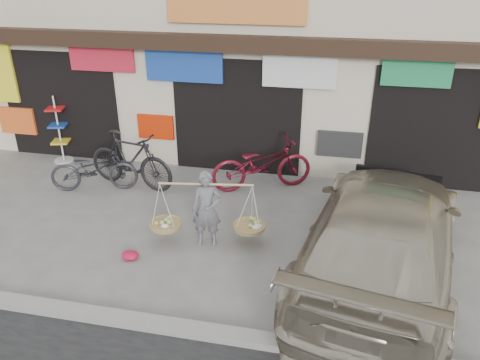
% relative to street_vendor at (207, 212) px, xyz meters
% --- Properties ---
extents(ground, '(70.00, 70.00, 0.00)m').
position_rel_street_vendor_xyz_m(ground, '(-0.16, -0.22, -0.65)').
color(ground, gray).
rests_on(ground, ground).
extents(kerb, '(70.00, 0.25, 0.12)m').
position_rel_street_vendor_xyz_m(kerb, '(-0.16, -2.22, -0.59)').
color(kerb, gray).
rests_on(kerb, ground).
extents(shophouse_block, '(14.00, 6.32, 7.00)m').
position_rel_street_vendor_xyz_m(shophouse_block, '(-0.16, 6.19, 2.79)').
color(shophouse_block, beige).
rests_on(shophouse_block, ground).
extents(street_vendor, '(2.05, 0.80, 1.44)m').
position_rel_street_vendor_xyz_m(street_vendor, '(0.00, 0.00, 0.00)').
color(street_vendor, slate).
rests_on(street_vendor, ground).
extents(bike_0, '(2.01, 1.19, 1.00)m').
position_rel_street_vendor_xyz_m(bike_0, '(-3.04, 1.60, -0.15)').
color(bike_0, '#2C2D32').
rests_on(bike_0, ground).
extents(bike_1, '(2.24, 1.07, 1.30)m').
position_rel_street_vendor_xyz_m(bike_1, '(-2.31, 1.94, -0.00)').
color(bike_1, black).
rests_on(bike_1, ground).
extents(bike_2, '(2.39, 1.65, 1.19)m').
position_rel_street_vendor_xyz_m(bike_2, '(0.59, 2.43, -0.06)').
color(bike_2, '#5C0F1C').
rests_on(bike_2, ground).
extents(suv, '(3.22, 5.82, 1.60)m').
position_rel_street_vendor_xyz_m(suv, '(2.96, -0.30, 0.14)').
color(suv, '#B9AD95').
rests_on(suv, ground).
extents(display_rack, '(0.50, 0.50, 1.71)m').
position_rel_street_vendor_xyz_m(display_rack, '(-4.62, 2.92, 0.03)').
color(display_rack, silver).
rests_on(display_rack, ground).
extents(red_bag, '(0.31, 0.25, 0.14)m').
position_rel_street_vendor_xyz_m(red_bag, '(-1.19, -0.74, -0.58)').
color(red_bag, red).
rests_on(red_bag, ground).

